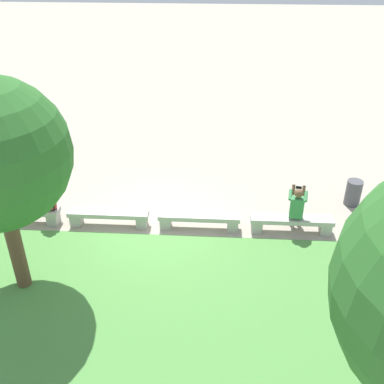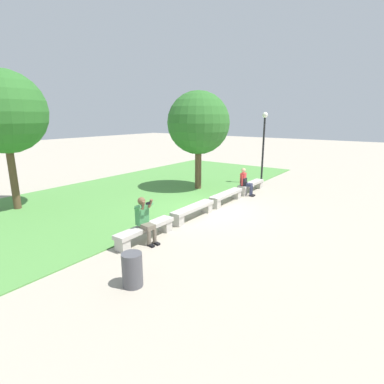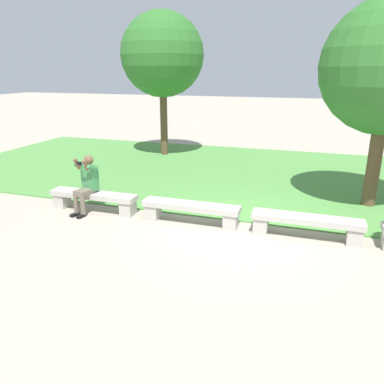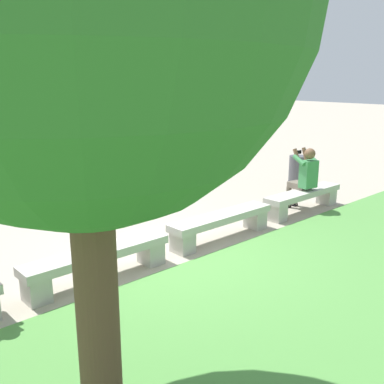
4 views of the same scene
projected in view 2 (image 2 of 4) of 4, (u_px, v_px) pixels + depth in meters
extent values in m
plane|color=#A89E8C|center=(211.00, 210.00, 11.66)|extent=(80.00, 80.00, 0.00)
cube|color=#518E42|center=(133.00, 193.00, 14.13)|extent=(21.34, 8.00, 0.03)
cube|color=#B7B2A8|center=(145.00, 228.00, 8.73)|extent=(2.13, 0.40, 0.12)
cube|color=#B7B2A8|center=(123.00, 245.00, 8.09)|extent=(0.28, 0.34, 0.33)
cube|color=#B7B2A8|center=(165.00, 226.00, 9.48)|extent=(0.28, 0.34, 0.33)
cube|color=#B7B2A8|center=(193.00, 208.00, 10.62)|extent=(2.13, 0.40, 0.12)
cube|color=#B7B2A8|center=(178.00, 221.00, 9.98)|extent=(0.28, 0.34, 0.33)
cube|color=#B7B2A8|center=(207.00, 208.00, 11.37)|extent=(0.28, 0.34, 0.33)
cube|color=#B7B2A8|center=(226.00, 194.00, 12.51)|extent=(2.13, 0.40, 0.12)
cube|color=#B7B2A8|center=(215.00, 204.00, 11.86)|extent=(0.28, 0.34, 0.33)
cube|color=#B7B2A8|center=(236.00, 195.00, 13.26)|extent=(0.28, 0.34, 0.33)
cube|color=#B7B2A8|center=(251.00, 184.00, 14.40)|extent=(2.13, 0.40, 0.12)
cube|color=#B7B2A8|center=(243.00, 192.00, 13.75)|extent=(0.28, 0.34, 0.33)
cube|color=#B7B2A8|center=(258.00, 185.00, 15.15)|extent=(0.28, 0.34, 0.33)
cube|color=black|center=(151.00, 245.00, 8.38)|extent=(0.13, 0.25, 0.06)
cylinder|color=#6B6051|center=(149.00, 238.00, 8.38)|extent=(0.11, 0.11, 0.42)
cube|color=black|center=(156.00, 243.00, 8.52)|extent=(0.13, 0.25, 0.06)
cylinder|color=#6B6051|center=(155.00, 236.00, 8.52)|extent=(0.11, 0.11, 0.42)
cube|color=#6B6051|center=(147.00, 226.00, 8.51)|extent=(0.36, 0.46, 0.12)
cube|color=#3D894C|center=(142.00, 215.00, 8.59)|extent=(0.37, 0.27, 0.56)
sphere|color=brown|center=(141.00, 201.00, 8.49)|extent=(0.22, 0.22, 0.22)
cylinder|color=#3D894C|center=(138.00, 207.00, 8.32)|extent=(0.13, 0.32, 0.21)
cylinder|color=brown|center=(143.00, 205.00, 8.25)|extent=(0.13, 0.20, 0.27)
cylinder|color=#3D894C|center=(149.00, 205.00, 8.59)|extent=(0.13, 0.32, 0.21)
cylinder|color=brown|center=(150.00, 203.00, 8.43)|extent=(0.09, 0.18, 0.27)
cube|color=black|center=(148.00, 203.00, 8.29)|extent=(0.15, 0.03, 0.08)
cube|color=black|center=(252.00, 196.00, 13.59)|extent=(0.13, 0.23, 0.06)
cylinder|color=#2D334C|center=(251.00, 191.00, 13.57)|extent=(0.10, 0.10, 0.42)
cube|color=black|center=(253.00, 195.00, 13.75)|extent=(0.13, 0.23, 0.06)
cylinder|color=#2D334C|center=(252.00, 190.00, 13.72)|extent=(0.10, 0.10, 0.42)
cube|color=#2D334C|center=(248.00, 185.00, 13.66)|extent=(0.33, 0.43, 0.12)
cube|color=#D83838|center=(243.00, 179.00, 13.70)|extent=(0.34, 0.24, 0.52)
sphere|color=tan|center=(244.00, 170.00, 13.60)|extent=(0.20, 0.20, 0.20)
cylinder|color=#D83838|center=(242.00, 181.00, 13.53)|extent=(0.08, 0.08, 0.48)
cylinder|color=#D83838|center=(245.00, 179.00, 13.87)|extent=(0.08, 0.08, 0.48)
cube|color=black|center=(244.00, 182.00, 13.65)|extent=(0.28, 0.20, 0.36)
cube|color=black|center=(246.00, 184.00, 13.61)|extent=(0.20, 0.06, 0.16)
torus|color=black|center=(244.00, 178.00, 13.60)|extent=(0.10, 0.02, 0.10)
cylinder|color=brown|center=(13.00, 174.00, 11.42)|extent=(0.27, 0.27, 2.79)
sphere|color=#2D6B28|center=(4.00, 112.00, 10.85)|extent=(3.02, 3.02, 3.02)
cylinder|color=brown|center=(198.00, 166.00, 14.77)|extent=(0.32, 0.32, 2.34)
sphere|color=#2D6B28|center=(198.00, 123.00, 14.26)|extent=(2.98, 2.98, 2.98)
cylinder|color=#4C4C51|center=(132.00, 270.00, 6.36)|extent=(0.44, 0.44, 0.75)
cylinder|color=black|center=(263.00, 152.00, 15.62)|extent=(0.10, 0.10, 3.47)
sphere|color=white|center=(265.00, 115.00, 15.16)|extent=(0.28, 0.28, 0.28)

